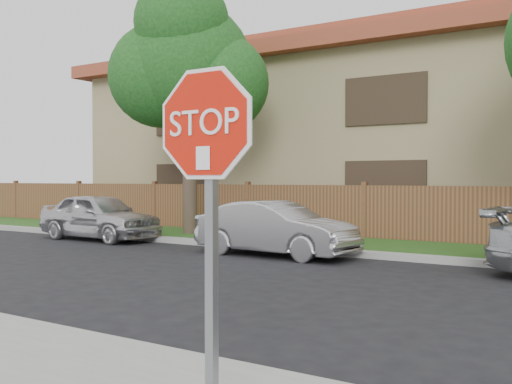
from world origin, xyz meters
The scene contains 7 objects.
ground centered at (0.00, 0.00, 0.00)m, with size 90.00×90.00×0.00m, color black.
far_curb centered at (0.00, 8.15, 0.07)m, with size 70.00×0.30×0.15m, color gray.
grass_strip centered at (0.00, 9.80, 0.06)m, with size 70.00×3.00×0.12m, color #1E4714.
tree_left centered at (-8.98, 9.57, 5.22)m, with size 4.80×3.90×7.78m.
stop_sign centered at (0.28, -1.48, 1.83)m, with size 1.01×0.13×2.55m.
sedan_far_left centered at (-10.68, 7.60, 0.69)m, with size 1.62×4.04×1.37m, color silver.
sedan_left centered at (-4.47, 7.28, 0.64)m, with size 1.35×3.86×1.27m, color #A1A0A5.
Camera 1 is at (2.65, -4.56, 1.80)m, focal length 42.00 mm.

